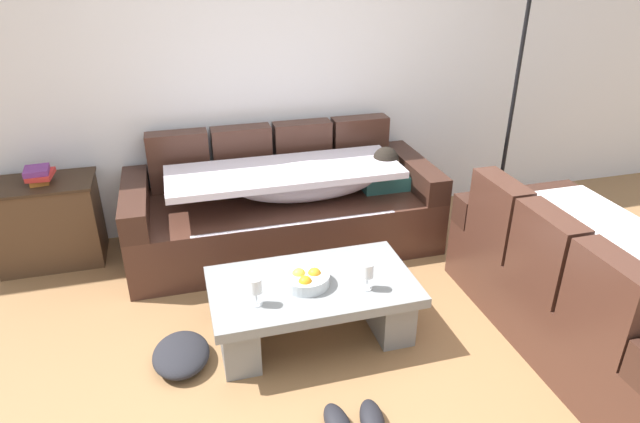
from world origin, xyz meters
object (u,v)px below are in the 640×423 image
object	(u,v)px
couch_along_wall	(288,206)
crumpled_garment	(181,354)
fruit_bowl	(306,279)
floor_lamp	(513,91)
wine_glass_near_right	(367,271)
couch_near_window	(589,290)
coffee_table	(312,302)
wine_glass_near_left	(256,287)
pair_of_shoes	(355,422)
book_stack_on_cabinet	(39,175)
side_cabinet	(49,222)

from	to	relation	value
couch_along_wall	crumpled_garment	distance (m)	1.50
fruit_bowl	floor_lamp	size ratio (longest dim) A/B	0.14
floor_lamp	wine_glass_near_right	bearing A→B (deg)	-142.64
couch_near_window	wine_glass_near_right	xyz separation A→B (m)	(-1.27, 0.30, 0.16)
couch_near_window	coffee_table	size ratio (longest dim) A/B	1.47
coffee_table	wine_glass_near_right	bearing A→B (deg)	-27.40
wine_glass_near_left	pair_of_shoes	world-z (taller)	wine_glass_near_left
wine_glass_near_left	wine_glass_near_right	world-z (taller)	same
wine_glass_near_right	crumpled_garment	bearing A→B (deg)	174.68
wine_glass_near_left	crumpled_garment	distance (m)	0.62
book_stack_on_cabinet	couch_near_window	bearing A→B (deg)	-29.52
couch_near_window	floor_lamp	distance (m)	1.77
coffee_table	crumpled_garment	distance (m)	0.81
book_stack_on_cabinet	pair_of_shoes	world-z (taller)	book_stack_on_cabinet
coffee_table	crumpled_garment	xyz separation A→B (m)	(-0.79, -0.05, -0.18)
fruit_bowl	coffee_table	bearing A→B (deg)	17.04
couch_along_wall	wine_glass_near_right	world-z (taller)	couch_along_wall
coffee_table	book_stack_on_cabinet	distance (m)	2.17
couch_near_window	coffee_table	xyz separation A→B (m)	(-1.56, 0.45, -0.10)
pair_of_shoes	wine_glass_near_right	bearing A→B (deg)	66.43
couch_along_wall	fruit_bowl	xyz separation A→B (m)	(-0.14, -1.14, 0.09)
coffee_table	floor_lamp	xyz separation A→B (m)	(1.91, 1.10, 0.88)
fruit_bowl	wine_glass_near_left	distance (m)	0.34
couch_along_wall	fruit_bowl	size ratio (longest dim) A/B	8.26
coffee_table	wine_glass_near_left	bearing A→B (deg)	-159.83
wine_glass_near_left	wine_glass_near_right	distance (m)	0.63
wine_glass_near_left	pair_of_shoes	bearing A→B (deg)	-60.12
coffee_table	fruit_bowl	size ratio (longest dim) A/B	4.29
coffee_table	crumpled_garment	size ratio (longest dim) A/B	3.00
coffee_table	pair_of_shoes	xyz separation A→B (m)	(0.02, -0.76, -0.19)
couch_along_wall	floor_lamp	size ratio (longest dim) A/B	1.19
couch_near_window	pair_of_shoes	size ratio (longest dim) A/B	5.56
floor_lamp	crumpled_garment	xyz separation A→B (m)	(-2.70, -1.14, -1.06)
fruit_bowl	wine_glass_near_right	size ratio (longest dim) A/B	1.69
coffee_table	book_stack_on_cabinet	world-z (taller)	book_stack_on_cabinet
coffee_table	pair_of_shoes	world-z (taller)	coffee_table
crumpled_garment	couch_along_wall	bearing A→B (deg)	52.99
wine_glass_near_right	floor_lamp	world-z (taller)	floor_lamp
fruit_bowl	crumpled_garment	distance (m)	0.83
wine_glass_near_right	crumpled_garment	distance (m)	1.16
couch_near_window	wine_glass_near_left	world-z (taller)	couch_near_window
side_cabinet	wine_glass_near_left	bearing A→B (deg)	-49.06
wine_glass_near_left	book_stack_on_cabinet	distance (m)	1.97
fruit_bowl	wine_glass_near_left	bearing A→B (deg)	-159.41
side_cabinet	crumpled_garment	distance (m)	1.66
fruit_bowl	book_stack_on_cabinet	bearing A→B (deg)	139.19
wine_glass_near_right	floor_lamp	xyz separation A→B (m)	(1.63, 1.24, 0.62)
floor_lamp	crumpled_garment	size ratio (longest dim) A/B	4.88
wine_glass_near_left	book_stack_on_cabinet	bearing A→B (deg)	130.73
side_cabinet	pair_of_shoes	size ratio (longest dim) A/B	2.26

